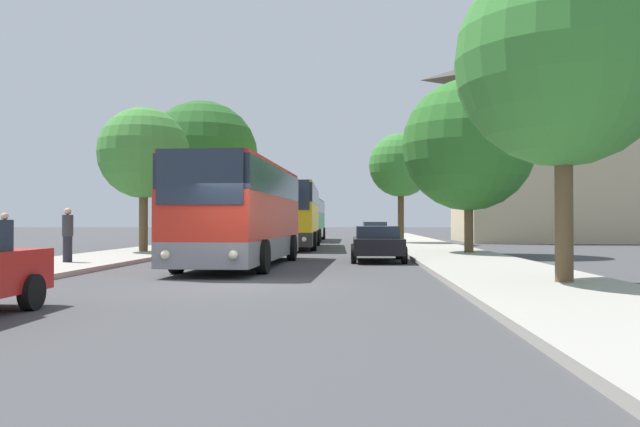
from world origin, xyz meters
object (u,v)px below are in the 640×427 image
(pedestrian_walking_back, at_px, (5,241))
(tree_left_far, at_px, (144,153))
(tree_left_near, at_px, (202,157))
(tree_right_near, at_px, (563,60))
(bus_rear, at_px, (306,219))
(parked_car_right_near, at_px, (377,242))
(parked_car_right_far, at_px, (375,232))
(pedestrian_waiting_far, at_px, (68,235))
(tree_right_mid, at_px, (401,165))
(tree_right_far, at_px, (469,145))
(bus_front, at_px, (242,212))
(bus_middle, at_px, (294,215))

(pedestrian_walking_back, xyz_separation_m, tree_left_far, (0.21, 10.97, 3.70))
(tree_left_near, height_order, tree_right_near, tree_left_near)
(bus_rear, xyz_separation_m, tree_left_far, (-5.84, -20.96, 2.91))
(parked_car_right_near, height_order, parked_car_right_far, parked_car_right_far)
(parked_car_right_near, relative_size, pedestrian_waiting_far, 2.40)
(pedestrian_waiting_far, bearing_deg, parked_car_right_near, -167.50)
(bus_rear, height_order, pedestrian_waiting_far, bus_rear)
(parked_car_right_far, bearing_deg, tree_left_near, 24.45)
(parked_car_right_far, height_order, tree_right_mid, tree_right_mid)
(parked_car_right_far, bearing_deg, tree_right_mid, 138.19)
(bus_rear, xyz_separation_m, tree_right_far, (8.93, -21.08, 3.17))
(bus_rear, bearing_deg, tree_left_far, -105.93)
(tree_right_far, bearing_deg, tree_right_mid, 98.93)
(bus_front, distance_m, tree_left_near, 17.51)
(tree_left_far, bearing_deg, parked_car_right_near, -21.77)
(bus_rear, distance_m, tree_right_far, 23.11)
(tree_left_far, height_order, tree_right_far, tree_right_far)
(pedestrian_waiting_far, bearing_deg, tree_right_far, -158.52)
(bus_rear, height_order, tree_right_mid, tree_right_mid)
(tree_left_near, distance_m, tree_right_far, 17.05)
(parked_car_right_far, distance_m, tree_right_near, 28.64)
(pedestrian_walking_back, bearing_deg, parked_car_right_far, -125.06)
(bus_front, relative_size, tree_left_near, 1.21)
(pedestrian_waiting_far, xyz_separation_m, tree_left_far, (-0.07, 7.69, 3.58))
(bus_middle, distance_m, pedestrian_waiting_far, 16.13)
(tree_right_mid, distance_m, tree_right_far, 13.25)
(parked_car_right_far, bearing_deg, parked_car_right_near, 86.61)
(bus_rear, height_order, tree_right_near, tree_right_near)
(tree_right_mid, relative_size, tree_right_far, 0.93)
(parked_car_right_near, height_order, pedestrian_walking_back, pedestrian_walking_back)
(bus_front, distance_m, pedestrian_waiting_far, 5.90)
(parked_car_right_near, bearing_deg, parked_car_right_far, -91.98)
(tree_right_far, bearing_deg, bus_front, -141.65)
(bus_front, relative_size, tree_left_far, 1.59)
(tree_right_far, bearing_deg, pedestrian_walking_back, -144.07)
(bus_rear, relative_size, tree_right_mid, 1.65)
(bus_front, xyz_separation_m, parked_car_right_near, (4.68, 2.92, -1.11))
(bus_middle, relative_size, pedestrian_walking_back, 7.01)
(bus_rear, xyz_separation_m, tree_right_mid, (6.88, -7.99, 3.46))
(pedestrian_walking_back, bearing_deg, parked_car_right_near, -159.07)
(tree_left_far, distance_m, tree_right_far, 14.77)
(pedestrian_walking_back, bearing_deg, tree_left_near, -103.00)
(tree_left_near, height_order, tree_right_mid, tree_left_near)
(bus_middle, bearing_deg, tree_left_near, 159.80)
(parked_car_right_near, relative_size, parked_car_right_far, 1.10)
(parked_car_right_far, xyz_separation_m, tree_right_far, (3.73, -14.49, 4.14))
(tree_left_near, relative_size, tree_left_far, 1.31)
(pedestrian_walking_back, bearing_deg, tree_right_near, 158.27)
(parked_car_right_far, height_order, pedestrian_walking_back, pedestrian_walking_back)
(tree_right_near, bearing_deg, bus_rear, 103.97)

